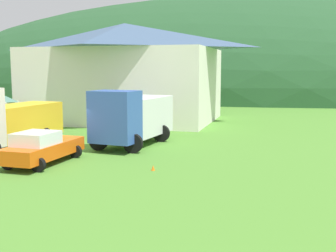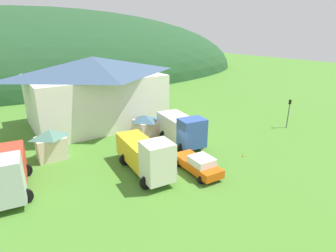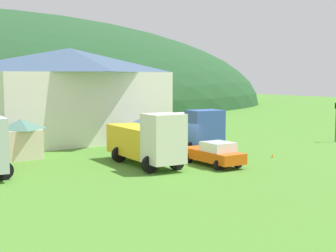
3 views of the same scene
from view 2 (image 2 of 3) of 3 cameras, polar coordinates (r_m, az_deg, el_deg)
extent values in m
plane|color=#4C842D|center=(26.77, 1.16, -6.73)|extent=(200.00, 200.00, 0.00)
ellipsoid|color=#234C28|center=(82.36, -23.84, 9.43)|extent=(122.36, 60.00, 34.94)
cube|color=white|center=(37.37, -14.79, 5.42)|extent=(15.71, 11.31, 6.42)
pyramid|color=#3D5675|center=(36.62, -15.37, 12.01)|extent=(16.97, 12.22, 2.25)
cube|color=beige|center=(28.59, -23.01, -4.23)|extent=(2.64, 2.04, 2.17)
pyramid|color=#4C7A6B|center=(28.08, -23.40, -1.48)|extent=(2.85, 2.20, 0.76)
cube|color=beige|center=(32.25, -4.66, -0.40)|extent=(2.30, 2.60, 1.84)
pyramid|color=#42667F|center=(31.86, -4.72, 1.70)|extent=(2.49, 2.80, 0.64)
cube|color=silver|center=(21.96, -31.20, -9.74)|extent=(2.87, 2.68, 3.13)
cube|color=black|center=(21.56, -31.54, -8.26)|extent=(1.62, 2.05, 1.00)
cube|color=red|center=(25.35, -30.50, -7.04)|extent=(3.17, 5.03, 2.19)
cylinder|color=black|center=(22.57, -27.57, -12.87)|extent=(1.10, 0.30, 1.10)
cylinder|color=black|center=(26.34, -27.54, -8.22)|extent=(1.10, 0.30, 1.10)
cube|color=silver|center=(21.44, -2.21, -7.39)|extent=(2.41, 2.32, 3.14)
cube|color=black|center=(21.05, -2.10, -5.82)|extent=(1.34, 1.81, 1.00)
cube|color=gold|center=(24.80, -6.20, -5.09)|extent=(2.66, 5.58, 2.01)
cylinder|color=black|center=(22.58, 0.09, -10.41)|extent=(1.10, 0.30, 1.10)
cylinder|color=black|center=(21.82, -4.50, -11.62)|extent=(1.10, 0.30, 1.10)
cylinder|color=black|center=(26.24, -4.85, -6.03)|extent=(1.10, 0.30, 1.10)
cylinder|color=black|center=(25.59, -8.87, -6.90)|extent=(1.10, 0.30, 1.10)
cube|color=#3356AD|center=(27.63, 5.00, -1.43)|extent=(2.73, 2.21, 2.92)
cube|color=black|center=(27.34, 5.14, -0.23)|extent=(1.52, 1.69, 0.93)
cube|color=silver|center=(30.46, 1.69, 0.06)|extent=(3.07, 5.05, 2.35)
cylinder|color=black|center=(28.73, 6.81, -3.79)|extent=(1.10, 0.30, 1.10)
cylinder|color=black|center=(27.65, 2.94, -4.62)|extent=(1.10, 0.30, 1.10)
cylinder|color=black|center=(31.95, 2.82, -1.26)|extent=(1.10, 0.30, 1.10)
cylinder|color=black|center=(30.98, -0.77, -1.91)|extent=(1.10, 0.30, 1.10)
cube|color=#E6580F|center=(24.15, 6.10, -8.07)|extent=(2.09, 5.03, 0.70)
cube|color=silver|center=(23.43, 7.03, -7.19)|extent=(1.81, 2.05, 0.62)
cylinder|color=black|center=(23.64, 10.16, -9.88)|extent=(0.68, 0.24, 0.68)
cylinder|color=black|center=(22.71, 6.96, -11.00)|extent=(0.68, 0.24, 0.68)
cylinder|color=black|center=(25.94, 5.29, -6.88)|extent=(0.68, 0.24, 0.68)
cylinder|color=black|center=(25.10, 2.24, -7.75)|extent=(0.68, 0.24, 0.68)
cylinder|color=#4C4C51|center=(37.78, 23.68, 1.93)|extent=(0.12, 0.12, 3.07)
cube|color=black|center=(37.34, 24.05, 4.59)|extent=(0.20, 0.24, 0.55)
sphere|color=yellow|center=(37.40, 23.89, 4.63)|extent=(0.14, 0.14, 0.14)
cone|color=orange|center=(28.07, 15.28, -6.18)|extent=(0.36, 0.36, 0.50)
camera|label=1|loc=(26.44, 59.14, -5.85)|focal=46.51mm
camera|label=3|loc=(13.22, -173.18, -44.49)|focal=52.97mm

